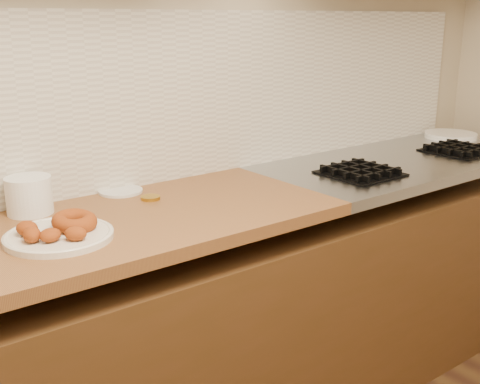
% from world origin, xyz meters
% --- Properties ---
extents(wall_back, '(4.00, 0.02, 2.70)m').
position_xyz_m(wall_back, '(0.00, 2.00, 1.35)').
color(wall_back, '#B6AA8C').
rests_on(wall_back, ground).
extents(base_cabinet, '(3.60, 0.60, 0.77)m').
position_xyz_m(base_cabinet, '(0.00, 1.69, 0.39)').
color(base_cabinet, '#4A2C16').
rests_on(base_cabinet, floor).
extents(stovetop, '(1.30, 0.62, 0.04)m').
position_xyz_m(stovetop, '(1.15, 1.69, 0.88)').
color(stovetop, '#9EA0A5').
rests_on(stovetop, base_cabinet).
extents(backsplash, '(3.60, 0.02, 0.60)m').
position_xyz_m(backsplash, '(0.00, 1.99, 1.20)').
color(backsplash, beige).
rests_on(backsplash, wall_back).
extents(burner_grates, '(0.91, 0.26, 0.03)m').
position_xyz_m(burner_grates, '(1.13, 1.61, 0.91)').
color(burner_grates, black).
rests_on(burner_grates, stovetop).
extents(donut_plate, '(0.29, 0.29, 0.02)m').
position_xyz_m(donut_plate, '(-0.37, 1.64, 0.91)').
color(donut_plate, silver).
rests_on(donut_plate, butcher_block).
extents(ring_donut, '(0.18, 0.18, 0.06)m').
position_xyz_m(ring_donut, '(-0.32, 1.65, 0.94)').
color(ring_donut, '#933A0C').
rests_on(ring_donut, donut_plate).
extents(fried_dough_chunks, '(0.16, 0.19, 0.04)m').
position_xyz_m(fried_dough_chunks, '(-0.42, 1.61, 0.94)').
color(fried_dough_chunks, '#933A0C').
rests_on(fried_dough_chunks, donut_plate).
extents(plastic_tub, '(0.17, 0.17, 0.11)m').
position_xyz_m(plastic_tub, '(-0.36, 1.91, 0.96)').
color(plastic_tub, white).
rests_on(plastic_tub, butcher_block).
extents(tub_lid, '(0.20, 0.20, 0.01)m').
position_xyz_m(tub_lid, '(-0.03, 1.94, 0.90)').
color(tub_lid, silver).
rests_on(tub_lid, butcher_block).
extents(brass_jar_lid, '(0.08, 0.08, 0.01)m').
position_xyz_m(brass_jar_lid, '(0.01, 1.81, 0.91)').
color(brass_jar_lid, '#B58F24').
rests_on(brass_jar_lid, butcher_block).
extents(plate_stack, '(0.25, 0.25, 0.02)m').
position_xyz_m(plate_stack, '(1.71, 1.82, 0.91)').
color(plate_stack, white).
rests_on(plate_stack, stovetop).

